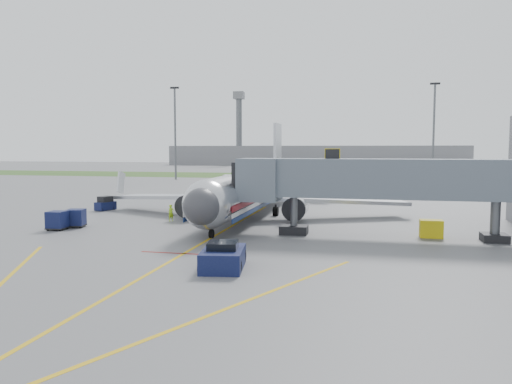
% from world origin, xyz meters
% --- Properties ---
extents(ground, '(400.00, 400.00, 0.00)m').
position_xyz_m(ground, '(0.00, 0.00, 0.00)').
color(ground, '#565659').
rests_on(ground, ground).
extents(grass_strip, '(300.00, 25.00, 0.01)m').
position_xyz_m(grass_strip, '(0.00, 90.00, 0.01)').
color(grass_strip, '#2D4C1E').
rests_on(grass_strip, ground).
extents(apron_markings, '(21.52, 50.00, 0.01)m').
position_xyz_m(apron_markings, '(0.00, -7.40, 0.00)').
color(apron_markings, gold).
rests_on(apron_markings, ground).
extents(airliner, '(32.10, 35.67, 10.25)m').
position_xyz_m(airliner, '(0.00, 15.25, 2.65)').
color(airliner, silver).
rests_on(airliner, ground).
extents(jet_bridge, '(25.30, 4.00, 6.90)m').
position_xyz_m(jet_bridge, '(12.86, 5.00, 4.47)').
color(jet_bridge, slate).
rests_on(jet_bridge, ground).
extents(light_mast_left, '(2.00, 0.44, 20.40)m').
position_xyz_m(light_mast_left, '(-30.00, 70.00, 10.78)').
color(light_mast_left, '#595B60').
rests_on(light_mast_left, ground).
extents(light_mast_right, '(2.00, 0.44, 20.40)m').
position_xyz_m(light_mast_right, '(25.00, 75.00, 10.78)').
color(light_mast_right, '#595B60').
rests_on(light_mast_right, ground).
extents(distant_terminal, '(120.00, 14.00, 8.00)m').
position_xyz_m(distant_terminal, '(-10.00, 170.00, 4.00)').
color(distant_terminal, slate).
rests_on(distant_terminal, ground).
extents(control_tower, '(4.00, 4.00, 30.00)m').
position_xyz_m(control_tower, '(-40.00, 165.00, 17.33)').
color(control_tower, '#595B60').
rests_on(control_tower, ground).
extents(pushback_tug, '(2.84, 4.07, 1.57)m').
position_xyz_m(pushback_tug, '(3.69, -7.38, 0.66)').
color(pushback_tug, '#0D1139').
rests_on(pushback_tug, ground).
extents(baggage_tug, '(1.83, 2.50, 1.57)m').
position_xyz_m(baggage_tug, '(-16.87, 15.94, 0.70)').
color(baggage_tug, '#0D1139').
rests_on(baggage_tug, ground).
extents(baggage_cart_a, '(1.63, 1.63, 1.58)m').
position_xyz_m(baggage_cart_a, '(-5.30, 15.22, 0.81)').
color(baggage_cart_a, '#0D1139').
rests_on(baggage_cart_a, ground).
extents(baggage_cart_b, '(1.77, 1.77, 1.59)m').
position_xyz_m(baggage_cart_b, '(-13.18, 4.35, 0.81)').
color(baggage_cart_b, '#0D1139').
rests_on(baggage_cart_b, ground).
extents(baggage_cart_c, '(1.55, 1.55, 1.60)m').
position_xyz_m(baggage_cart_c, '(-13.92, 2.71, 0.81)').
color(baggage_cart_c, '#0D1139').
rests_on(baggage_cart_c, ground).
extents(belt_loader, '(2.17, 3.91, 1.85)m').
position_xyz_m(belt_loader, '(-6.46, 16.04, 0.46)').
color(belt_loader, '#0D1139').
rests_on(belt_loader, ground).
extents(ground_power_cart, '(1.73, 1.17, 1.38)m').
position_xyz_m(ground_power_cart, '(16.62, 5.85, 0.68)').
color(ground_power_cart, '#D3BC0C').
rests_on(ground_power_cart, ground).
extents(ramp_worker, '(0.65, 0.69, 1.59)m').
position_xyz_m(ramp_worker, '(-6.45, 9.63, 0.79)').
color(ramp_worker, '#9AD218').
rests_on(ramp_worker, ground).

